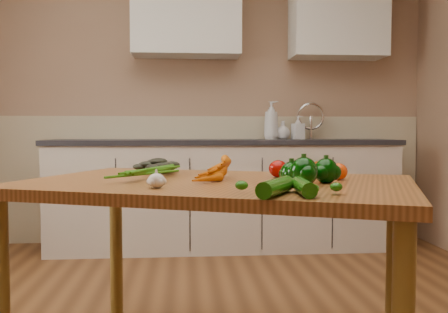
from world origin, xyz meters
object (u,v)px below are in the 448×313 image
Objects in this scene: leafy_greens at (154,162)px; tomato_b at (319,170)px; soap_bottle_c at (283,130)px; tomato_c at (338,172)px; soap_bottle_a at (271,120)px; zucchini_b at (276,187)px; carrot_bunch at (195,170)px; soap_bottle_b at (298,128)px; zucchini_a at (303,187)px; pepper_c at (304,172)px; table at (216,203)px; garlic_bulb at (156,181)px; pepper_b at (326,171)px; tomato_a at (278,169)px; pepper_a at (291,173)px.

tomato_b is (0.68, -0.33, -0.02)m from leafy_greens.
soap_bottle_c reaches higher than tomato_c.
tomato_b is at bearing -153.05° from soap_bottle_a.
zucchini_b is (-0.47, -2.74, -0.25)m from soap_bottle_a.
soap_bottle_b is at bearing 89.23° from carrot_bunch.
zucchini_a is (-0.24, -0.43, -0.01)m from tomato_c.
table is at bearing 144.73° from pepper_c.
soap_bottle_c reaches higher than pepper_c.
garlic_bulb is at bearing -162.07° from tomato_c.
carrot_bunch reaches higher than zucchini_a.
carrot_bunch is 4.57× the size of garlic_bulb.
tomato_c reaches higher than garlic_bulb.
soap_bottle_b is 2.46m from pepper_b.
pepper_c is 0.50× the size of zucchini_a.
soap_bottle_b is at bearing 80.79° from tomato_c.
zucchini_b is at bearing -120.40° from pepper_c.
pepper_c is (0.29, -0.21, 0.14)m from table.
leafy_greens is 0.75m from tomato_b.
pepper_b is 0.27m from tomato_a.
table is 0.38m from pepper_c.
pepper_a reaches higher than zucchini_b.
zucchini_a is at bearing -93.01° from tomato_a.
soap_bottle_a is 2.22m from tomato_a.
garlic_bulb is (-1.07, -2.53, -0.19)m from soap_bottle_b.
zucchini_a is at bearing -116.67° from pepper_b.
tomato_a is (0.00, 0.27, -0.00)m from pepper_a.
tomato_a is at bearing 33.08° from carrot_bunch.
soap_bottle_b is (0.85, 2.29, 0.31)m from table.
leafy_greens is 0.61m from garlic_bulb.
tomato_b is (0.16, 0.21, -0.00)m from pepper_a.
zucchini_b is (-0.09, -0.01, 0.00)m from zucchini_a.
tomato_b is at bearing 27.86° from table.
pepper_a is 0.27m from tomato_a.
soap_bottle_b reaches higher than tomato_b.
zucchini_b is (-0.27, -0.50, -0.01)m from tomato_b.
soap_bottle_a reaches higher than pepper_c.
carrot_bunch is 0.50m from pepper_b.
soap_bottle_b is 2.53m from pepper_a.
soap_bottle_a is at bearing 82.54° from pepper_c.
soap_bottle_c is 1.74× the size of pepper_b.
tomato_a is (-0.03, 0.32, -0.01)m from pepper_c.
zucchini_b is at bearing -118.41° from tomato_b.
zucchini_a is at bearing -120.84° from soap_bottle_c.
tomato_c is (0.22, 0.15, -0.01)m from pepper_a.
soap_bottle_c is at bearing 80.29° from pepper_c.
soap_bottle_b is 1.01× the size of zucchini_a.
carrot_bunch is at bearing 146.52° from pepper_c.
tomato_b is at bearing 155.07° from soap_bottle_b.
leafy_greens is 0.83m from tomato_c.
garlic_bulb is (-0.14, -0.28, -0.01)m from carrot_bunch.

